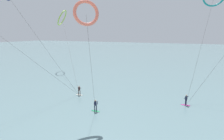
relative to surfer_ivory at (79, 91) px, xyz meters
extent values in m
cube|color=slate|center=(8.63, 80.02, -0.78)|extent=(400.00, 200.00, 0.08)
ellipsoid|color=silver|center=(0.00, -0.01, -0.71)|extent=(1.40, 0.40, 0.06)
cylinder|color=black|center=(-0.12, -0.08, -0.28)|extent=(0.12, 0.12, 0.80)
cylinder|color=black|center=(0.12, 0.07, -0.28)|extent=(0.12, 0.12, 0.80)
cube|color=black|center=(0.00, -0.01, 0.43)|extent=(0.38, 0.34, 0.62)
sphere|color=tan|center=(0.00, -0.01, 0.85)|extent=(0.22, 0.22, 0.22)
cylinder|color=black|center=(-0.19, -0.01, 0.48)|extent=(0.34, 0.47, 0.39)
cylinder|color=black|center=(0.19, 0.23, 0.48)|extent=(0.34, 0.47, 0.39)
ellipsoid|color=#CC288E|center=(17.62, 2.65, -0.71)|extent=(1.40, 0.40, 0.06)
cylinder|color=#191E38|center=(17.56, 2.52, -0.28)|extent=(0.12, 0.12, 0.80)
cylinder|color=#191E38|center=(17.67, 2.78, -0.28)|extent=(0.12, 0.12, 0.80)
cube|color=#191E38|center=(17.62, 2.65, 0.43)|extent=(0.31, 0.37, 0.62)
sphere|color=tan|center=(17.62, 2.65, 0.85)|extent=(0.22, 0.22, 0.22)
cylinder|color=#191E38|center=(17.53, 2.57, 0.48)|extent=(0.50, 0.28, 0.39)
cylinder|color=#191E38|center=(17.70, 2.98, 0.48)|extent=(0.50, 0.28, 0.39)
ellipsoid|color=#199351|center=(6.04, -4.92, -0.71)|extent=(1.40, 0.40, 0.06)
cylinder|color=#191E38|center=(6.17, -4.87, -0.28)|extent=(0.12, 0.12, 0.80)
cylinder|color=#191E38|center=(5.91, -4.97, -0.28)|extent=(0.12, 0.12, 0.80)
cube|color=#191E38|center=(6.04, -4.92, 0.43)|extent=(0.37, 0.31, 0.62)
sphere|color=tan|center=(6.04, -4.92, 0.85)|extent=(0.22, 0.22, 0.22)
cylinder|color=#191E38|center=(6.24, -4.72, 0.48)|extent=(0.28, 0.50, 0.39)
cylinder|color=#191E38|center=(5.84, -4.89, 0.48)|extent=(0.28, 0.50, 0.39)
cylinder|color=#3F3F3F|center=(-2.95, -4.27, 7.69)|extent=(5.93, 8.55, 17.03)
cylinder|color=#3F3F3F|center=(-3.78, -6.69, 6.47)|extent=(7.60, 13.40, 14.59)
cylinder|color=#3F3F3F|center=(19.18, 8.65, 8.07)|extent=(3.17, 12.02, 17.80)
torus|color=#EA7260|center=(5.27, -5.50, 12.64)|extent=(3.06, 3.03, 3.35)
cylinder|color=#3F3F3F|center=(5.65, -5.21, 5.81)|extent=(0.81, 0.61, 13.25)
torus|color=#8CC62D|center=(-18.85, 19.81, 14.61)|extent=(4.33, 5.61, 4.52)
cylinder|color=#3F3F3F|center=(-9.43, 9.90, 6.83)|extent=(18.88, 19.84, 15.32)
camera|label=1|loc=(18.12, -26.27, 10.17)|focal=29.50mm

